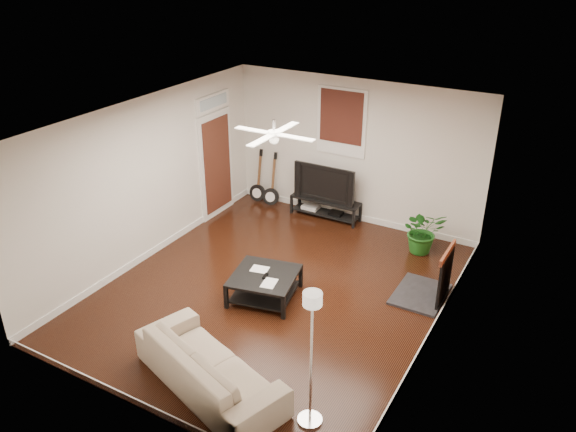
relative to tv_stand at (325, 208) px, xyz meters
name	(u,v)px	position (x,y,z in m)	size (l,w,h in m)	color
room	(275,211)	(0.49, -2.78, 1.20)	(5.01, 6.01, 2.81)	black
brick_accent	(459,222)	(2.97, -1.78, 1.20)	(0.02, 2.20, 2.80)	#AE5738
fireplace	(433,273)	(2.69, -1.78, 0.26)	(0.80, 1.10, 0.92)	black
window_back	(341,122)	(0.19, 0.19, 1.75)	(1.00, 0.06, 1.30)	#33100E
door_left	(216,155)	(-1.97, -0.88, 1.05)	(0.08, 1.00, 2.50)	white
tv_stand	(325,208)	(0.00, 0.00, 0.00)	(1.42, 0.38, 0.40)	black
tv	(327,182)	(0.00, 0.02, 0.56)	(1.27, 0.17, 0.73)	black
coffee_table	(265,286)	(0.43, -3.02, 0.00)	(0.96, 0.96, 0.40)	black
sofa	(209,366)	(0.88, -5.05, 0.12)	(2.19, 0.86, 0.64)	tan
floor_lamp	(311,360)	(2.23, -4.95, 0.69)	(0.29, 0.29, 1.79)	silver
potted_plant	(423,231)	(2.11, -0.41, 0.21)	(0.74, 0.64, 0.82)	#1D601B
guitar_left	(257,177)	(-1.58, -0.03, 0.37)	(0.35, 0.25, 1.14)	black
guitar_right	(271,180)	(-1.23, -0.06, 0.37)	(0.35, 0.25, 1.14)	black
ceiling_fan	(274,134)	(0.49, -2.78, 2.40)	(1.24, 1.24, 0.32)	white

